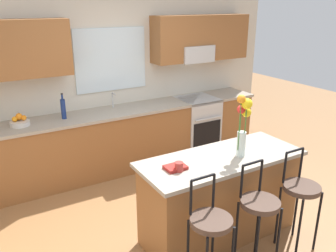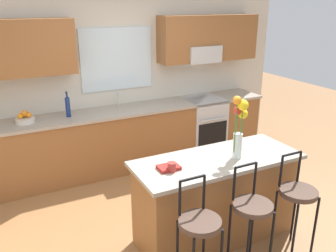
# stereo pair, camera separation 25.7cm
# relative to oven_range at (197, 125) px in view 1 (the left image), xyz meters

# --- Properties ---
(ground_plane) EXTENTS (14.00, 14.00, 0.00)m
(ground_plane) POSITION_rel_oven_range_xyz_m (-1.32, -1.68, -0.46)
(ground_plane) COLOR olive
(back_wall_assembly) EXTENTS (5.60, 0.50, 2.70)m
(back_wall_assembly) POSITION_rel_oven_range_xyz_m (-1.30, 0.31, 1.05)
(back_wall_assembly) COLOR beige
(back_wall_assembly) RESTS_ON ground
(counter_run) EXTENTS (4.56, 0.64, 0.92)m
(counter_run) POSITION_rel_oven_range_xyz_m (-1.33, 0.02, 0.01)
(counter_run) COLOR brown
(counter_run) RESTS_ON ground
(sink_faucet) EXTENTS (0.02, 0.13, 0.23)m
(sink_faucet) POSITION_rel_oven_range_xyz_m (-1.38, 0.17, 0.60)
(sink_faucet) COLOR #B7BABC
(sink_faucet) RESTS_ON counter_run
(oven_range) EXTENTS (0.60, 0.64, 0.92)m
(oven_range) POSITION_rel_oven_range_xyz_m (0.00, 0.00, 0.00)
(oven_range) COLOR #B7BABC
(oven_range) RESTS_ON ground
(kitchen_island) EXTENTS (1.73, 0.69, 0.92)m
(kitchen_island) POSITION_rel_oven_range_xyz_m (-1.09, -2.01, 0.00)
(kitchen_island) COLOR brown
(kitchen_island) RESTS_ON ground
(bar_stool_near) EXTENTS (0.36, 0.36, 1.04)m
(bar_stool_near) POSITION_rel_oven_range_xyz_m (-1.64, -2.57, 0.18)
(bar_stool_near) COLOR black
(bar_stool_near) RESTS_ON ground
(bar_stool_middle) EXTENTS (0.36, 0.36, 1.04)m
(bar_stool_middle) POSITION_rel_oven_range_xyz_m (-1.09, -2.57, 0.18)
(bar_stool_middle) COLOR black
(bar_stool_middle) RESTS_ON ground
(bar_stool_far) EXTENTS (0.36, 0.36, 1.04)m
(bar_stool_far) POSITION_rel_oven_range_xyz_m (-0.54, -2.57, 0.18)
(bar_stool_far) COLOR black
(bar_stool_far) RESTS_ON ground
(flower_vase) EXTENTS (0.18, 0.16, 0.65)m
(flower_vase) POSITION_rel_oven_range_xyz_m (-0.92, -2.09, 0.83)
(flower_vase) COLOR silver
(flower_vase) RESTS_ON kitchen_island
(mug_ceramic) EXTENTS (0.08, 0.08, 0.09)m
(mug_ceramic) POSITION_rel_oven_range_xyz_m (-1.64, -2.06, 0.51)
(mug_ceramic) COLOR #A52D28
(mug_ceramic) RESTS_ON kitchen_island
(cookbook) EXTENTS (0.20, 0.15, 0.03)m
(cookbook) POSITION_rel_oven_range_xyz_m (-1.64, -2.00, 0.48)
(cookbook) COLOR maroon
(cookbook) RESTS_ON kitchen_island
(fruit_bowl_oranges) EXTENTS (0.24, 0.24, 0.16)m
(fruit_bowl_oranges) POSITION_rel_oven_range_xyz_m (-2.70, 0.03, 0.51)
(fruit_bowl_oranges) COLOR silver
(fruit_bowl_oranges) RESTS_ON counter_run
(bottle_olive_oil) EXTENTS (0.06, 0.06, 0.35)m
(bottle_olive_oil) POSITION_rel_oven_range_xyz_m (-2.14, 0.02, 0.60)
(bottle_olive_oil) COLOR navy
(bottle_olive_oil) RESTS_ON counter_run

